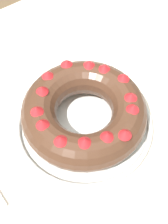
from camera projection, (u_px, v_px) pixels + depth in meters
The scene contains 5 objects.
ground_plane at pixel (91, 217), 1.35m from camera, with size 8.00×8.00×0.00m, color brown.
dining_table at pixel (96, 147), 0.81m from camera, with size 1.21×1.04×0.75m.
serving_dish at pixel (84, 124), 0.72m from camera, with size 0.32×0.32×0.02m.
bundt_cake at pixel (84, 112), 0.68m from camera, with size 0.28×0.28×0.09m.
napkin at pixel (157, 59), 0.85m from camera, with size 0.17×0.12×0.00m, color #B2D1B7.
Camera 1 is at (-0.25, -0.28, 1.38)m, focal length 50.00 mm.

